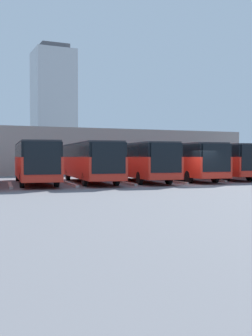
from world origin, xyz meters
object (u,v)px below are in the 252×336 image
Objects in this scene: bus_5 at (90,160)px; bus_6 at (35,161)px; bus_3 at (182,160)px; bus_2 at (216,160)px; bus_4 at (138,160)px.

bus_6 is (4.23, -0.42, 0.00)m from bus_5.
bus_6 is at bearing 5.18° from bus_3.
bus_2 and bus_3 have the same top height.
bus_6 is (12.68, -0.46, 0.00)m from bus_3.
bus_6 is (8.45, -0.50, 0.00)m from bus_4.
bus_3 is 1.00× the size of bus_6.
bus_2 and bus_6 have the same top height.
bus_2 is 16.91m from bus_6.
bus_5 is (12.68, 0.87, 0.00)m from bus_2.
bus_2 is 12.71m from bus_5.
bus_5 and bus_6 have the same top height.
bus_4 and bus_6 have the same top height.
bus_4 is (4.23, 0.04, 0.00)m from bus_3.
bus_2 is at bearing -168.82° from bus_5.
bus_5 is at bearing 6.96° from bus_3.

